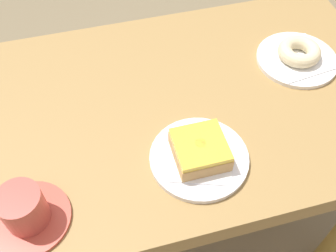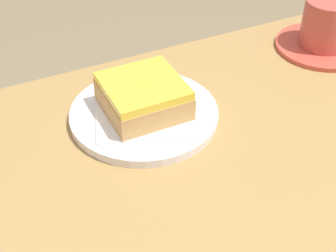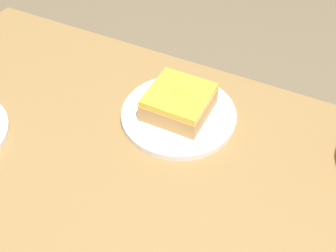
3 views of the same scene
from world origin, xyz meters
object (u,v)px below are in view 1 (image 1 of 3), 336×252
Objects in this scene: plate_sugar_ring at (297,59)px; coffee_cup at (25,210)px; donut_glazed_square at (200,149)px; donut_sugar_ring at (299,52)px; plate_glazed_square at (199,158)px.

plate_sugar_ring is 1.31× the size of coffee_cup.
donut_glazed_square reaches higher than plate_sugar_ring.
plate_sugar_ring is 1.91× the size of donut_sugar_ring.
plate_glazed_square is at bearing 0.00° from donut_glazed_square.
donut_sugar_ring is (0.00, -0.00, 0.03)m from plate_sugar_ring.
donut_sugar_ring reaches higher than plate_glazed_square.
donut_sugar_ring is at bearing 33.68° from donut_glazed_square.
coffee_cup is (-0.34, -0.04, 0.00)m from donut_glazed_square.
plate_sugar_ring is at bearing 90.00° from donut_sugar_ring.
plate_glazed_square is 1.96× the size of donut_glazed_square.
coffee_cup reaches higher than donut_sugar_ring.
donut_sugar_ring is at bearing 33.68° from plate_glazed_square.
plate_sugar_ring is 0.39m from plate_glazed_square.
coffee_cup is at bearing -172.70° from plate_glazed_square.
donut_glazed_square is at bearing -146.32° from donut_sugar_ring.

